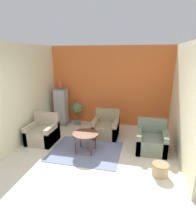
% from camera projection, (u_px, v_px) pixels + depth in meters
% --- Properties ---
extents(ground_plane, '(20.00, 20.00, 0.00)m').
position_uv_depth(ground_plane, '(78.00, 183.00, 3.74)').
color(ground_plane, beige).
rests_on(ground_plane, ground).
extents(wall_back_accent, '(4.29, 0.06, 2.74)m').
position_uv_depth(wall_back_accent, '(109.00, 86.00, 6.57)').
color(wall_back_accent, orange).
rests_on(wall_back_accent, ground_plane).
extents(wall_left, '(0.06, 3.45, 2.74)m').
position_uv_depth(wall_left, '(27.00, 93.00, 5.39)').
color(wall_left, beige).
rests_on(wall_left, ground_plane).
extents(wall_right, '(0.06, 3.45, 2.74)m').
position_uv_depth(wall_right, '(184.00, 102.00, 4.47)').
color(wall_right, beige).
rests_on(wall_right, ground_plane).
extents(area_rug, '(1.81, 1.47, 0.01)m').
position_uv_depth(area_rug, '(86.00, 151.00, 4.94)').
color(area_rug, slate).
rests_on(area_rug, ground_plane).
extents(coffee_table, '(0.67, 0.67, 0.52)m').
position_uv_depth(coffee_table, '(86.00, 135.00, 4.81)').
color(coffee_table, '#512D1E').
rests_on(coffee_table, ground_plane).
extents(armchair_left, '(0.76, 0.78, 0.81)m').
position_uv_depth(armchair_left, '(43.00, 133.00, 5.41)').
color(armchair_left, tan).
rests_on(armchair_left, ground_plane).
extents(armchair_right, '(0.76, 0.78, 0.81)m').
position_uv_depth(armchair_right, '(151.00, 141.00, 4.92)').
color(armchair_right, slate).
rests_on(armchair_right, ground_plane).
extents(armchair_middle, '(0.76, 0.78, 0.81)m').
position_uv_depth(armchair_middle, '(106.00, 128.00, 5.80)').
color(armchair_middle, '#8E7A5B').
rests_on(armchair_middle, ground_plane).
extents(birdcage, '(0.52, 0.52, 1.30)m').
position_uv_depth(birdcage, '(61.00, 107.00, 6.74)').
color(birdcage, slate).
rests_on(birdcage, ground_plane).
extents(parrot, '(0.13, 0.24, 0.28)m').
position_uv_depth(parrot, '(60.00, 85.00, 6.50)').
color(parrot, '#D14C2D').
rests_on(parrot, birdcage).
extents(potted_plant, '(0.41, 0.37, 0.82)m').
position_uv_depth(potted_plant, '(77.00, 109.00, 6.68)').
color(potted_plant, '#66605B').
rests_on(potted_plant, ground_plane).
extents(wicker_basket, '(0.35, 0.35, 0.27)m').
position_uv_depth(wicker_basket, '(160.00, 169.00, 3.93)').
color(wicker_basket, tan).
rests_on(wicker_basket, ground_plane).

